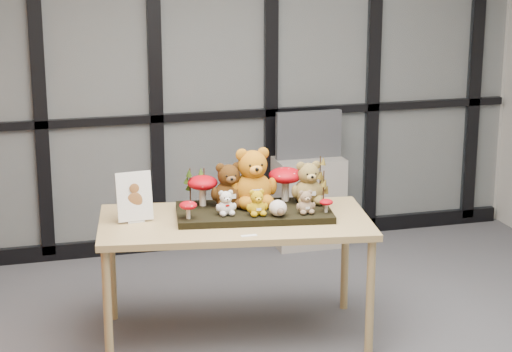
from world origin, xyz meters
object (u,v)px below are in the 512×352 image
object	(u,v)px
bear_tan_back	(308,180)
cabinet	(308,202)
bear_small_yellow	(257,201)
mushroom_front_right	(326,205)
bear_brown_medium	(229,182)
sign_holder	(135,199)
mushroom_back_left	(203,189)
bear_white_bow	(226,201)
bear_beige_small	(306,201)
mushroom_front_left	(188,209)
diorama_tray	(254,212)
plush_cream_hedgehog	(278,207)
display_table	(235,230)
mushroom_back_right	(285,183)
bear_pooh_yellow	(252,174)
monitor	(309,135)

from	to	relation	value
bear_tan_back	cabinet	size ratio (longest dim) A/B	0.41
bear_small_yellow	mushroom_front_right	xyz separation A→B (m)	(0.41, -0.06, -0.04)
bear_brown_medium	sign_holder	distance (m)	0.58
mushroom_back_left	cabinet	bearing A→B (deg)	49.06
mushroom_back_left	sign_holder	world-z (taller)	sign_holder
bear_white_bow	sign_holder	world-z (taller)	sign_holder
bear_beige_small	mushroom_front_right	distance (m)	0.13
bear_white_bow	mushroom_front_left	distance (m)	0.23
diorama_tray	mushroom_front_right	xyz separation A→B (m)	(0.40, -0.18, 0.06)
bear_small_yellow	plush_cream_hedgehog	size ratio (longest dim) A/B	1.63
display_table	mushroom_front_left	bearing A→B (deg)	-163.27
diorama_tray	mushroom_back_left	xyz separation A→B (m)	(-0.28, 0.16, 0.12)
bear_tan_back	mushroom_front_left	world-z (taller)	bear_tan_back
mushroom_back_right	mushroom_front_right	size ratio (longest dim) A/B	2.60
bear_pooh_yellow	bear_white_bow	size ratio (longest dim) A/B	2.40
bear_small_yellow	plush_cream_hedgehog	distance (m)	0.13
diorama_tray	bear_white_bow	bearing A→B (deg)	-152.93
bear_tan_back	sign_holder	world-z (taller)	bear_tan_back
display_table	plush_cream_hedgehog	xyz separation A→B (m)	(0.23, -0.13, 0.16)
bear_small_yellow	mushroom_back_left	distance (m)	0.38
bear_small_yellow	mushroom_back_right	bearing A→B (deg)	52.80
plush_cream_hedgehog	mushroom_front_left	distance (m)	0.53
display_table	bear_pooh_yellow	size ratio (longest dim) A/B	4.36
bear_tan_back	bear_beige_small	world-z (taller)	bear_tan_back
bear_white_bow	cabinet	size ratio (longest dim) A/B	0.23
mushroom_back_left	mushroom_back_right	bearing A→B (deg)	-4.13
bear_tan_back	monitor	distance (m)	1.53
mushroom_front_left	cabinet	xyz separation A→B (m)	(1.27, 1.54, -0.50)
bear_white_bow	plush_cream_hedgehog	xyz separation A→B (m)	(0.29, -0.11, -0.03)
diorama_tray	mushroom_back_right	world-z (taller)	mushroom_back_right
mushroom_back_left	sign_holder	bearing A→B (deg)	-168.11
display_table	mushroom_back_left	size ratio (longest dim) A/B	8.34
mushroom_back_right	monitor	size ratio (longest dim) A/B	0.45
bear_beige_small	mushroom_back_right	world-z (taller)	mushroom_back_right
mushroom_back_right	bear_tan_back	bearing A→B (deg)	-35.66
monitor	mushroom_back_left	bearing A→B (deg)	-130.54
diorama_tray	bear_white_bow	xyz separation A→B (m)	(-0.19, -0.06, 0.10)
cabinet	mushroom_front_left	bearing A→B (deg)	-129.45
diorama_tray	plush_cream_hedgehog	world-z (taller)	plush_cream_hedgehog
display_table	bear_small_yellow	xyz separation A→B (m)	(0.11, -0.08, 0.19)
mushroom_back_left	monitor	world-z (taller)	monitor
bear_white_bow	sign_holder	xyz separation A→B (m)	(-0.52, 0.13, 0.02)
diorama_tray	cabinet	bearing A→B (deg)	68.78
diorama_tray	plush_cream_hedgehog	distance (m)	0.21
plush_cream_hedgehog	sign_holder	distance (m)	0.84
plush_cream_hedgehog	mushroom_back_right	bearing A→B (deg)	73.78
bear_pooh_yellow	mushroom_front_left	xyz separation A→B (m)	(-0.43, -0.17, -0.14)
bear_white_bow	bear_small_yellow	bearing A→B (deg)	-9.45
bear_brown_medium	bear_tan_back	distance (m)	0.49
sign_holder	bear_small_yellow	bearing A→B (deg)	-20.42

